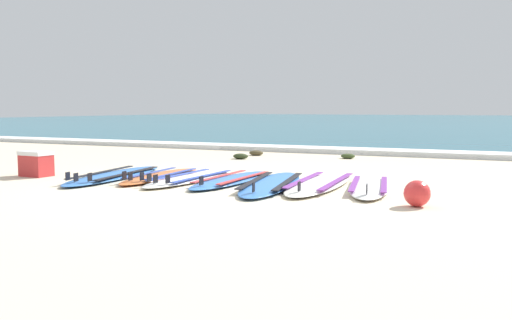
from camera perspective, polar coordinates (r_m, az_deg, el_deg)
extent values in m
plane|color=beige|center=(7.10, -2.68, -2.75)|extent=(80.00, 80.00, 0.00)
cube|color=#23667A|center=(41.60, 20.28, 3.90)|extent=(80.00, 60.00, 0.10)
cube|color=white|center=(12.37, 9.47, 1.00)|extent=(80.00, 0.87, 0.11)
ellipsoid|color=#3875CC|center=(8.18, -14.79, -1.58)|extent=(0.95, 2.51, 0.07)
cube|color=black|center=(8.29, -16.09, -1.23)|extent=(0.33, 1.70, 0.01)
cube|color=black|center=(8.06, -13.46, -1.36)|extent=(0.33, 1.70, 0.01)
cube|color=black|center=(7.38, -18.64, -1.75)|extent=(0.02, 0.09, 0.11)
cube|color=black|center=(7.52, -19.43, -1.64)|extent=(0.02, 0.09, 0.11)
cube|color=black|center=(7.33, -17.30, -1.75)|extent=(0.02, 0.09, 0.11)
ellipsoid|color=orange|center=(7.94, -10.07, -1.69)|extent=(0.64, 2.04, 0.07)
cube|color=#334CB2|center=(8.03, -11.19, -1.33)|extent=(0.17, 1.41, 0.01)
cube|color=#334CB2|center=(7.85, -8.95, -1.46)|extent=(0.17, 1.41, 0.01)
cube|color=black|center=(7.28, -13.24, -1.70)|extent=(0.02, 0.09, 0.11)
cube|color=black|center=(7.40, -13.86, -1.59)|extent=(0.02, 0.09, 0.11)
cube|color=black|center=(7.25, -12.07, -1.70)|extent=(0.02, 0.09, 0.11)
ellipsoid|color=white|center=(7.63, -6.91, -1.94)|extent=(0.59, 2.14, 0.07)
cube|color=#334CB2|center=(7.73, -8.11, -1.55)|extent=(0.11, 1.49, 0.01)
cube|color=#334CB2|center=(7.53, -5.69, -1.72)|extent=(0.11, 1.49, 0.01)
cube|color=black|center=(6.95, -10.66, -1.99)|extent=(0.01, 0.09, 0.11)
cube|color=black|center=(7.08, -11.32, -1.86)|extent=(0.01, 0.09, 0.11)
cube|color=black|center=(6.91, -9.39, -2.01)|extent=(0.01, 0.09, 0.11)
ellipsoid|color=#3875CC|center=(7.42, -2.57, -2.11)|extent=(0.54, 2.12, 0.07)
cube|color=#D13838|center=(7.51, -3.85, -1.72)|extent=(0.09, 1.48, 0.01)
cube|color=#D13838|center=(7.33, -1.25, -1.88)|extent=(0.09, 1.48, 0.01)
cube|color=black|center=(6.70, -5.85, -2.20)|extent=(0.01, 0.09, 0.11)
ellipsoid|color=#3875CC|center=(7.05, 1.68, -2.52)|extent=(1.05, 2.52, 0.07)
cube|color=black|center=(7.10, -0.06, -2.13)|extent=(0.40, 1.70, 0.01)
cube|color=black|center=(7.00, 3.44, -2.25)|extent=(0.40, 1.70, 0.01)
cube|color=black|center=(6.12, -0.26, -2.91)|extent=(0.03, 0.09, 0.11)
ellipsoid|color=silver|center=(7.12, 6.85, -2.48)|extent=(0.75, 2.47, 0.07)
cube|color=purple|center=(7.17, 5.15, -2.07)|extent=(0.18, 1.71, 0.01)
cube|color=purple|center=(7.06, 8.58, -2.23)|extent=(0.18, 1.71, 0.01)
cube|color=black|center=(6.20, 4.63, -2.82)|extent=(0.02, 0.09, 0.11)
ellipsoid|color=white|center=(6.90, 11.96, -2.81)|extent=(0.88, 2.08, 0.07)
cube|color=purple|center=(6.91, 10.46, -2.44)|extent=(0.34, 1.40, 0.01)
cube|color=purple|center=(6.89, 13.48, -2.51)|extent=(0.34, 1.40, 0.01)
cube|color=black|center=(6.11, 11.74, -3.04)|extent=(0.03, 0.09, 0.11)
cube|color=red|center=(8.71, -22.38, -0.56)|extent=(0.45, 0.32, 0.32)
cube|color=white|center=(8.69, -22.43, 0.68)|extent=(0.47, 0.33, 0.06)
sphere|color=red|center=(5.83, 16.79, -3.43)|extent=(0.28, 0.28, 0.28)
ellipsoid|color=#2D381E|center=(10.79, -1.65, 0.41)|extent=(0.31, 0.25, 0.11)
ellipsoid|color=#4C4228|center=(11.57, 0.01, 0.76)|extent=(0.31, 0.25, 0.11)
ellipsoid|color=#384723|center=(11.01, 9.76, 0.41)|extent=(0.29, 0.23, 0.10)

